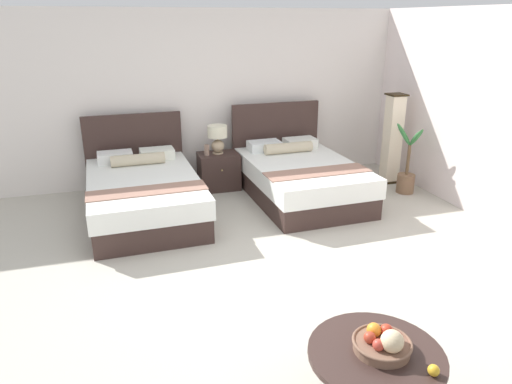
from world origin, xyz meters
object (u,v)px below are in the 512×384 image
object	(u,v)px
coffee_table	(375,366)
potted_palm	(406,173)
bed_near_window	(143,192)
loose_apple	(434,370)
nightstand	(219,171)
bed_near_corner	(299,176)
floor_lamp_corner	(392,139)
vase	(207,150)
table_lamp	(217,136)
fruit_bowl	(383,343)

from	to	relation	value
coffee_table	potted_palm	distance (m)	4.33
bed_near_window	loose_apple	xyz separation A→B (m)	(1.34, -4.03, 0.20)
nightstand	bed_near_corner	bearing A→B (deg)	-34.41
bed_near_corner	coffee_table	bearing A→B (deg)	-104.81
floor_lamp_corner	potted_palm	size ratio (longest dim) A/B	1.30
vase	coffee_table	xyz separation A→B (m)	(0.18, -4.41, -0.26)
coffee_table	bed_near_window	bearing A→B (deg)	106.83
table_lamp	vase	world-z (taller)	table_lamp
vase	bed_near_window	bearing A→B (deg)	-146.09
bed_near_window	bed_near_corner	world-z (taller)	bed_near_corner
bed_near_window	fruit_bowl	bearing A→B (deg)	-72.63
bed_near_window	bed_near_corner	xyz separation A→B (m)	(2.13, 0.00, 0.01)
bed_near_window	vase	size ratio (longest dim) A/B	14.14
table_lamp	potted_palm	size ratio (longest dim) A/B	0.40
bed_near_window	fruit_bowl	world-z (taller)	bed_near_window
table_lamp	loose_apple	xyz separation A→B (m)	(0.21, -4.74, -0.29)
floor_lamp_corner	loose_apple	bearing A→B (deg)	-119.09
coffee_table	floor_lamp_corner	world-z (taller)	floor_lamp_corner
vase	potted_palm	size ratio (longest dim) A/B	0.15
coffee_table	floor_lamp_corner	size ratio (longest dim) A/B	0.62
fruit_bowl	potted_palm	distance (m)	4.31
table_lamp	potted_palm	world-z (taller)	potted_palm
coffee_table	vase	bearing A→B (deg)	92.31
bed_near_corner	nightstand	bearing A→B (deg)	145.59
bed_near_corner	vase	xyz separation A→B (m)	(-1.17, 0.65, 0.31)
bed_near_window	loose_apple	world-z (taller)	bed_near_window
nightstand	fruit_bowl	size ratio (longest dim) A/B	1.59
coffee_table	fruit_bowl	xyz separation A→B (m)	(0.04, -0.00, 0.17)
fruit_bowl	table_lamp	bearing A→B (deg)	90.57
fruit_bowl	potted_palm	size ratio (longest dim) A/B	0.35
nightstand	potted_palm	size ratio (longest dim) A/B	0.56
vase	floor_lamp_corner	xyz separation A→B (m)	(2.76, -0.41, 0.06)
bed_near_corner	loose_apple	world-z (taller)	bed_near_corner
bed_near_window	loose_apple	distance (m)	4.26
bed_near_corner	floor_lamp_corner	xyz separation A→B (m)	(1.59, 0.23, 0.37)
nightstand	potted_palm	distance (m)	2.72
bed_near_window	fruit_bowl	distance (m)	3.95
bed_near_window	coffee_table	distance (m)	3.93
coffee_table	fruit_bowl	size ratio (longest dim) A/B	2.30
floor_lamp_corner	potted_palm	bearing A→B (deg)	-94.32
coffee_table	bed_near_corner	bearing A→B (deg)	75.19
bed_near_corner	floor_lamp_corner	world-z (taller)	floor_lamp_corner
loose_apple	floor_lamp_corner	xyz separation A→B (m)	(2.37, 4.27, 0.18)
table_lamp	fruit_bowl	bearing A→B (deg)	-89.43
bed_near_corner	coffee_table	size ratio (longest dim) A/B	2.54
bed_near_corner	fruit_bowl	xyz separation A→B (m)	(-0.96, -3.77, 0.22)
coffee_table	loose_apple	bearing A→B (deg)	-52.58
bed_near_window	nightstand	world-z (taller)	bed_near_window
bed_near_window	coffee_table	size ratio (longest dim) A/B	2.65
coffee_table	potted_palm	xyz separation A→B (m)	(2.54, 3.50, -0.06)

